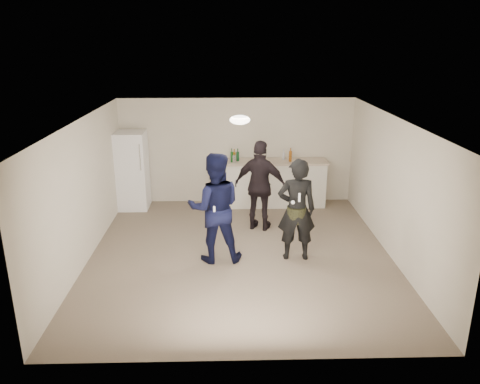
{
  "coord_description": "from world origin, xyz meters",
  "views": [
    {
      "loc": [
        -0.22,
        -7.86,
        3.83
      ],
      "look_at": [
        0.0,
        0.2,
        1.15
      ],
      "focal_mm": 35.0,
      "sensor_mm": 36.0,
      "label": 1
    }
  ],
  "objects_px": {
    "fridge": "(132,170)",
    "man": "(215,208)",
    "counter": "(269,184)",
    "spectator": "(261,186)",
    "shaker": "(234,159)",
    "woman": "(296,210)"
  },
  "relations": [
    {
      "from": "shaker",
      "to": "woman",
      "type": "bearing_deg",
      "value": -68.76
    },
    {
      "from": "counter",
      "to": "spectator",
      "type": "distance_m",
      "value": 1.55
    },
    {
      "from": "counter",
      "to": "man",
      "type": "relative_size",
      "value": 1.32
    },
    {
      "from": "fridge",
      "to": "woman",
      "type": "relative_size",
      "value": 0.97
    },
    {
      "from": "woman",
      "to": "man",
      "type": "bearing_deg",
      "value": 0.71
    },
    {
      "from": "counter",
      "to": "woman",
      "type": "relative_size",
      "value": 1.39
    },
    {
      "from": "woman",
      "to": "spectator",
      "type": "bearing_deg",
      "value": -68.57
    },
    {
      "from": "shaker",
      "to": "spectator",
      "type": "relative_size",
      "value": 0.09
    },
    {
      "from": "shaker",
      "to": "man",
      "type": "bearing_deg",
      "value": -97.98
    },
    {
      "from": "counter",
      "to": "shaker",
      "type": "height_order",
      "value": "shaker"
    },
    {
      "from": "man",
      "to": "spectator",
      "type": "distance_m",
      "value": 1.66
    },
    {
      "from": "woman",
      "to": "spectator",
      "type": "distance_m",
      "value": 1.48
    },
    {
      "from": "counter",
      "to": "shaker",
      "type": "bearing_deg",
      "value": -171.93
    },
    {
      "from": "spectator",
      "to": "shaker",
      "type": "bearing_deg",
      "value": -48.62
    },
    {
      "from": "fridge",
      "to": "man",
      "type": "height_order",
      "value": "man"
    },
    {
      "from": "man",
      "to": "spectator",
      "type": "height_order",
      "value": "man"
    },
    {
      "from": "counter",
      "to": "spectator",
      "type": "relative_size",
      "value": 1.38
    },
    {
      "from": "man",
      "to": "shaker",
      "type": "bearing_deg",
      "value": -100.75
    },
    {
      "from": "counter",
      "to": "spectator",
      "type": "xyz_separation_m",
      "value": [
        -0.32,
        -1.46,
        0.41
      ]
    },
    {
      "from": "man",
      "to": "woman",
      "type": "relative_size",
      "value": 1.06
    },
    {
      "from": "counter",
      "to": "fridge",
      "type": "xyz_separation_m",
      "value": [
        -3.2,
        -0.07,
        0.38
      ]
    },
    {
      "from": "shaker",
      "to": "man",
      "type": "relative_size",
      "value": 0.09
    }
  ]
}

